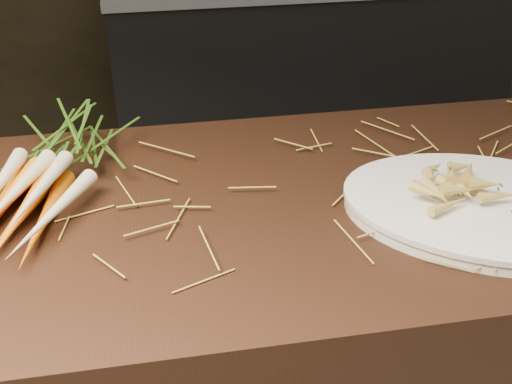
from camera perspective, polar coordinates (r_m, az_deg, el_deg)
The scene contains 6 objects.
main_counter at distance 1.51m, azimuth 10.88°, elevation -14.35°, with size 2.40×0.70×0.90m, color black.
back_counter at distance 3.14m, azimuth 4.57°, elevation 11.28°, with size 1.82×0.62×0.84m.
straw_bedding at distance 1.23m, azimuth 13.04°, elevation 0.64°, with size 1.40×0.60×0.02m, color olive, non-canonical shape.
root_veg_bunch at distance 1.25m, azimuth -17.95°, elevation 2.35°, with size 0.27×0.52×0.09m.
serving_platter at distance 1.18m, azimuth 19.86°, elevation -1.58°, with size 0.49×0.33×0.03m, color white, non-canonical shape.
roasted_veg_heap at distance 1.16m, azimuth 20.22°, elevation 0.09°, with size 0.24×0.18×0.05m, color #B99445, non-canonical shape.
Camera 1 is at (-0.45, -0.65, 1.53)m, focal length 45.00 mm.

